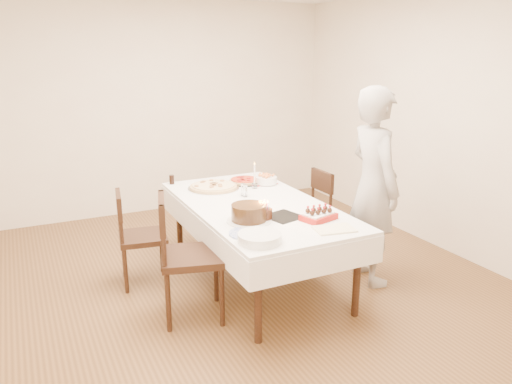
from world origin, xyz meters
name	(u,v)px	position (x,y,z in m)	size (l,w,h in m)	color
floor	(247,281)	(0.00, 0.00, 0.00)	(5.00, 5.00, 0.00)	#50341B
wall_back	(165,108)	(0.00, 2.50, 1.35)	(4.50, 0.04, 2.70)	#EBE1C6
wall_front	(489,230)	(0.00, -2.50, 1.35)	(4.50, 0.04, 2.70)	#EBE1C6
wall_right	(439,122)	(2.25, 0.00, 1.35)	(0.04, 5.00, 2.70)	#EBE1C6
dining_table	(256,242)	(0.09, -0.02, 0.38)	(1.14, 2.14, 0.75)	white
chair_right_savory	(307,212)	(0.87, 0.37, 0.44)	(0.45, 0.45, 0.87)	#311C10
chair_left_savory	(143,237)	(-0.86, 0.40, 0.44)	(0.45, 0.45, 0.89)	#311C10
chair_left_dessert	(192,257)	(-0.65, -0.38, 0.51)	(0.53, 0.53, 1.03)	#311C10
person	(373,187)	(1.06, -0.45, 0.90)	(0.66, 0.43, 1.80)	#A39D99
pizza_white	(214,187)	(-0.08, 0.61, 0.77)	(0.51, 0.51, 0.04)	beige
pizza_pepperoni	(245,181)	(0.30, 0.69, 0.77)	(0.34, 0.34, 0.04)	red
red_placemat	(262,183)	(0.47, 0.62, 0.75)	(0.25, 0.25, 0.01)	#B21E1E
pasta_bowl	(266,180)	(0.48, 0.54, 0.79)	(0.22, 0.22, 0.07)	white
taper_candle	(255,175)	(0.30, 0.46, 0.88)	(0.06, 0.06, 0.27)	white
shaker_pair	(245,191)	(0.09, 0.22, 0.81)	(0.10, 0.10, 0.12)	white
cola_glass	(172,180)	(-0.40, 0.97, 0.80)	(0.05, 0.05, 0.09)	black
layer_cake	(249,213)	(-0.17, -0.42, 0.82)	(0.37, 0.37, 0.14)	#341E0D
cake_board	(283,217)	(0.14, -0.44, 0.75)	(0.28, 0.28, 0.01)	black
birthday_cake	(264,210)	(-0.04, -0.43, 0.83)	(0.14, 0.14, 0.14)	#351B0E
strawberry_box	(319,216)	(0.36, -0.63, 0.79)	(0.28, 0.19, 0.07)	#9D1812
box_lid	(334,230)	(0.34, -0.88, 0.75)	(0.31, 0.21, 0.03)	beige
plate_stack	(260,238)	(-0.29, -0.85, 0.78)	(0.32, 0.32, 0.07)	white
china_plate	(248,233)	(-0.30, -0.67, 0.76)	(0.29, 0.29, 0.01)	white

